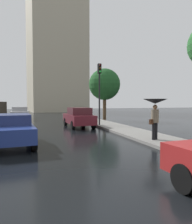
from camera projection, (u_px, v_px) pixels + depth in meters
car_blue_near_kerb at (12, 129)px, 9.01m from camera, size 2.07×4.01×1.38m
car_maroon_mid_road at (79, 117)px, 15.83m from camera, size 1.81×4.25×1.51m
car_white_far_lane at (20, 113)px, 22.89m from camera, size 1.90×4.15×1.42m
pedestrian_with_umbrella_far at (155, 107)px, 9.68m from camera, size 1.14×1.14×1.93m
traffic_light at (99, 83)px, 15.98m from camera, size 0.26×0.39×4.77m
street_tree_mid at (105, 85)px, 22.07m from camera, size 3.37×3.37×5.54m
distant_tower at (56, 41)px, 44.05m from camera, size 12.25×12.50×30.39m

